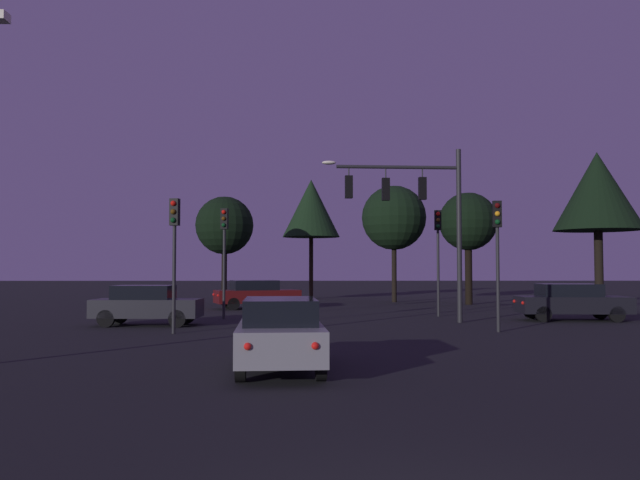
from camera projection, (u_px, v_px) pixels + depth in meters
ground_plane at (335, 316)px, 29.57m from camera, size 168.00×168.00×0.00m
traffic_signal_mast_arm at (417, 204)px, 25.86m from camera, size 5.62×0.59×6.96m
traffic_light_corner_left at (438, 242)px, 29.17m from camera, size 0.32×0.36×4.79m
traffic_light_corner_right at (497, 239)px, 22.04m from camera, size 0.34×0.37×4.47m
traffic_light_median at (174, 238)px, 21.50m from camera, size 0.33×0.37×4.49m
traffic_light_far_side at (224, 241)px, 27.69m from camera, size 0.32×0.36×4.74m
car_nearside_lane at (280, 332)px, 13.79m from camera, size 2.00×4.56×1.52m
car_crossing_left at (147, 305)px, 24.44m from camera, size 4.10×1.82×1.52m
car_crossing_right at (571, 301)px, 26.77m from camera, size 4.55×2.12×1.52m
car_far_lane at (256, 294)px, 34.71m from camera, size 4.79×3.17×1.52m
tree_behind_sign at (394, 218)px, 41.49m from camera, size 4.13×4.13×7.48m
tree_left_far at (225, 226)px, 39.65m from camera, size 3.56×3.56×6.58m
tree_center_horizon at (311, 209)px, 46.51m from camera, size 4.12×4.12×8.57m
tree_right_cluster at (468, 222)px, 38.84m from camera, size 3.48×3.48×6.73m
tree_lot_edge at (597, 192)px, 32.93m from camera, size 4.43×4.43×8.11m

